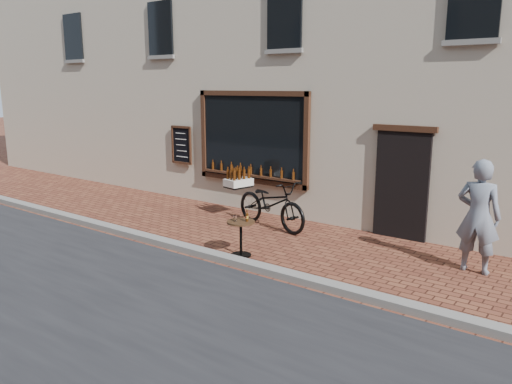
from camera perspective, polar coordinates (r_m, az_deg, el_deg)
The scene contains 6 objects.
ground at distance 8.85m, azimuth -4.13°, elevation -8.38°, with size 90.00×90.00×0.00m, color #5A2B1D.
kerb at distance 8.98m, azimuth -3.29°, elevation -7.67°, with size 90.00×0.25×0.12m, color slate.
shop_building at distance 14.01m, azimuth 14.24°, elevation 19.55°, with size 28.00×6.20×10.00m.
cargo_bicycle at distance 11.00m, azimuth 1.60°, elevation -1.23°, with size 2.49×1.19×1.17m.
bistro_table at distance 9.18m, azimuth -1.72°, elevation -4.49°, with size 0.52×0.52×0.89m.
pedestrian at distance 9.06m, azimuth 24.07°, elevation -2.55°, with size 0.70×0.46×1.93m, color slate.
Camera 1 is at (5.44, -6.26, 3.09)m, focal length 35.00 mm.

